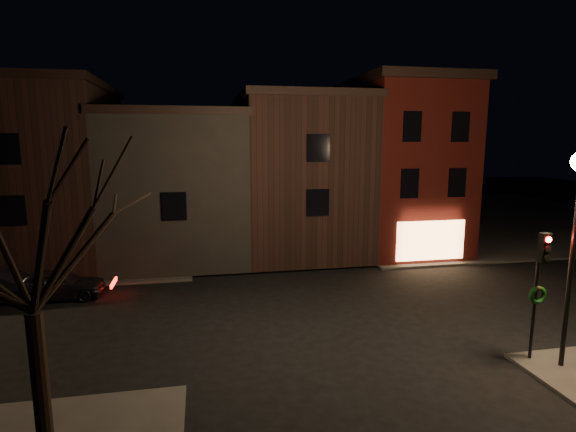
% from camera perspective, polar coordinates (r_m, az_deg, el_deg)
% --- Properties ---
extents(ground, '(120.00, 120.00, 0.00)m').
position_cam_1_polar(ground, '(18.79, 3.44, -11.96)').
color(ground, black).
rests_on(ground, ground).
extents(sidewalk_far_right, '(30.00, 30.00, 0.12)m').
position_cam_1_polar(sidewalk_far_right, '(44.79, 22.21, 0.04)').
color(sidewalk_far_right, '#2D2B28').
rests_on(sidewalk_far_right, ground).
extents(corner_building, '(6.50, 8.50, 10.50)m').
position_cam_1_polar(corner_building, '(29.21, 14.27, 6.33)').
color(corner_building, '#4E110E').
rests_on(corner_building, ground).
extents(row_building_a, '(7.30, 10.30, 9.40)m').
position_cam_1_polar(row_building_a, '(28.13, 1.18, 5.35)').
color(row_building_a, black).
rests_on(row_building_a, ground).
extents(row_building_b, '(7.80, 10.30, 8.40)m').
position_cam_1_polar(row_building_b, '(27.58, -13.75, 3.95)').
color(row_building_b, black).
rests_on(row_building_b, ground).
extents(row_building_c, '(7.30, 10.30, 9.90)m').
position_cam_1_polar(row_building_c, '(28.80, -28.42, 4.81)').
color(row_building_c, black).
rests_on(row_building_c, ground).
extents(traffic_signal, '(0.58, 0.38, 4.05)m').
position_cam_1_polar(traffic_signal, '(15.72, 29.34, -6.73)').
color(traffic_signal, black).
rests_on(traffic_signal, sidewalk_near_right).
extents(bare_tree_left, '(5.60, 5.60, 7.50)m').
position_cam_1_polar(bare_tree_left, '(10.66, -30.56, 0.43)').
color(bare_tree_left, black).
rests_on(bare_tree_left, sidewalk_near_left).
extents(parked_car_a, '(3.97, 1.61, 1.35)m').
position_cam_1_polar(parked_car_a, '(22.32, -27.30, -7.70)').
color(parked_car_a, black).
rests_on(parked_car_a, ground).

